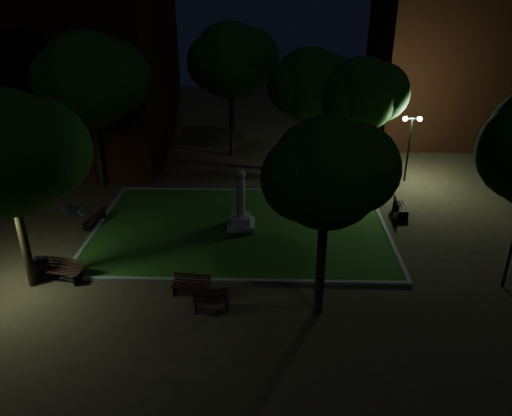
{
  "coord_description": "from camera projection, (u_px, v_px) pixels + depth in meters",
  "views": [
    {
      "loc": [
        1.46,
        -21.46,
        12.04
      ],
      "look_at": [
        0.82,
        1.0,
        1.66
      ],
      "focal_mm": 35.0,
      "sensor_mm": 36.0,
      "label": 1
    }
  ],
  "objects": [
    {
      "name": "tree_ne",
      "position": [
        364.0,
        95.0,
        30.49
      ],
      "size": [
        5.59,
        4.56,
        7.85
      ],
      "color": "black",
      "rests_on": "ground"
    },
    {
      "name": "tree_far_north",
      "position": [
        232.0,
        60.0,
        34.36
      ],
      "size": [
        6.36,
        5.19,
        9.49
      ],
      "color": "black",
      "rests_on": "ground"
    },
    {
      "name": "lamppost_ne",
      "position": [
        410.0,
        136.0,
        31.32
      ],
      "size": [
        1.18,
        0.28,
        4.26
      ],
      "color": "black",
      "rests_on": "ground"
    },
    {
      "name": "tree_north_er",
      "position": [
        311.0,
        84.0,
        31.55
      ],
      "size": [
        5.67,
        4.63,
        8.24
      ],
      "color": "black",
      "rests_on": "ground"
    },
    {
      "name": "lawn",
      "position": [
        241.0,
        228.0,
        26.36
      ],
      "size": [
        15.0,
        10.0,
        0.08
      ],
      "primitive_type": "cube",
      "color": "#275016",
      "rests_on": "ground"
    },
    {
      "name": "building_far",
      "position": [
        478.0,
        61.0,
        39.73
      ],
      "size": [
        16.0,
        10.0,
        12.0
      ],
      "primitive_type": "cube",
      "color": "#502010",
      "rests_on": "ground"
    },
    {
      "name": "bench_right_side",
      "position": [
        400.0,
        207.0,
        27.86
      ],
      "size": [
        0.65,
        1.69,
        0.92
      ],
      "rotation": [
        0.0,
        0.0,
        1.53
      ],
      "color": "black",
      "rests_on": "ground"
    },
    {
      "name": "bench_west_near",
      "position": [
        62.0,
        271.0,
        21.71
      ],
      "size": [
        1.87,
        0.95,
        0.98
      ],
      "rotation": [
        0.0,
        0.0,
        -0.2
      ],
      "color": "black",
      "rests_on": "ground"
    },
    {
      "name": "tree_west",
      "position": [
        7.0,
        154.0,
        19.05
      ],
      "size": [
        6.16,
        5.03,
        8.46
      ],
      "color": "black",
      "rests_on": "ground"
    },
    {
      "name": "lamppost_nw",
      "position": [
        52.0,
        132.0,
        31.82
      ],
      "size": [
        1.18,
        0.28,
        4.44
      ],
      "color": "black",
      "rests_on": "ground"
    },
    {
      "name": "building_main",
      "position": [
        20.0,
        52.0,
        34.39
      ],
      "size": [
        20.0,
        12.0,
        15.0
      ],
      "color": "#502010",
      "rests_on": "ground"
    },
    {
      "name": "monument",
      "position": [
        241.0,
        212.0,
        25.98
      ],
      "size": [
        1.4,
        1.4,
        3.2
      ],
      "color": "gray",
      "rests_on": "lawn"
    },
    {
      "name": "bicycle",
      "position": [
        74.0,
        209.0,
        27.62
      ],
      "size": [
        1.63,
        0.85,
        0.81
      ],
      "primitive_type": "imported",
      "rotation": [
        0.0,
        0.0,
        1.36
      ],
      "color": "black",
      "rests_on": "ground"
    },
    {
      "name": "ground",
      "position": [
        239.0,
        247.0,
        24.56
      ],
      "size": [
        80.0,
        80.0,
        0.0
      ],
      "primitive_type": "plane",
      "color": "#443422"
    },
    {
      "name": "bench_near_left",
      "position": [
        192.0,
        285.0,
        20.75
      ],
      "size": [
        1.63,
        0.74,
        0.87
      ],
      "rotation": [
        0.0,
        0.0,
        -0.12
      ],
      "color": "black",
      "rests_on": "ground"
    },
    {
      "name": "trash_bin",
      "position": [
        42.0,
        268.0,
        21.82
      ],
      "size": [
        0.57,
        0.57,
        0.96
      ],
      "color": "black",
      "rests_on": "ground"
    },
    {
      "name": "tree_nw",
      "position": [
        90.0,
        79.0,
        28.73
      ],
      "size": [
        6.75,
        5.51,
        9.5
      ],
      "color": "black",
      "rests_on": "ground"
    },
    {
      "name": "bench_left_side",
      "position": [
        95.0,
        218.0,
        26.54
      ],
      "size": [
        0.8,
        1.68,
        0.88
      ],
      "rotation": [
        0.0,
        0.0,
        -1.73
      ],
      "color": "black",
      "rests_on": "ground"
    },
    {
      "name": "bench_near_right",
      "position": [
        211.0,
        301.0,
        19.84
      ],
      "size": [
        1.47,
        0.78,
        0.77
      ],
      "rotation": [
        0.0,
        0.0,
        0.22
      ],
      "color": "black",
      "rests_on": "ground"
    },
    {
      "name": "tree_se",
      "position": [
        329.0,
        173.0,
        17.31
      ],
      "size": [
        4.94,
        4.03,
        7.9
      ],
      "color": "black",
      "rests_on": "ground"
    },
    {
      "name": "lawn_kerb",
      "position": [
        241.0,
        227.0,
        26.35
      ],
      "size": [
        15.4,
        10.4,
        0.12
      ],
      "color": "slate",
      "rests_on": "ground"
    }
  ]
}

